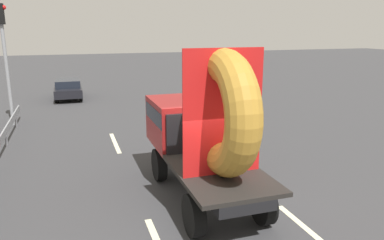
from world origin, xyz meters
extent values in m
plane|color=#38383A|center=(0.00, 0.00, 0.00)|extent=(120.00, 120.00, 0.00)
cylinder|color=black|center=(-1.08, 2.21, 0.48)|extent=(0.28, 0.96, 0.96)
cylinder|color=black|center=(0.62, 2.21, 0.48)|extent=(0.28, 0.96, 0.96)
cylinder|color=black|center=(-1.08, -1.07, 0.48)|extent=(0.28, 0.96, 0.96)
cylinder|color=black|center=(0.62, -1.07, 0.48)|extent=(0.28, 0.96, 0.96)
cube|color=black|center=(-0.23, 0.64, 0.94)|extent=(1.30, 5.30, 0.25)
cube|color=maroon|center=(-0.23, 2.21, 1.74)|extent=(2.00, 2.16, 1.35)
cube|color=black|center=(-0.23, 2.16, 2.04)|extent=(2.02, 2.05, 0.44)
cube|color=black|center=(-0.23, -0.44, 1.12)|extent=(2.00, 3.14, 0.10)
cube|color=black|center=(-0.23, 1.08, 1.72)|extent=(1.80, 0.08, 1.10)
torus|color=#B7842D|center=(-0.23, -0.59, 2.62)|extent=(0.77, 2.89, 2.89)
cube|color=red|center=(-0.23, -0.59, 2.62)|extent=(1.90, 0.03, 2.89)
cylinder|color=black|center=(-4.31, 18.25, 0.29)|extent=(0.20, 0.59, 0.59)
cylinder|color=black|center=(-2.88, 18.25, 0.29)|extent=(0.20, 0.59, 0.59)
cylinder|color=black|center=(-4.31, 15.79, 0.29)|extent=(0.20, 0.59, 0.59)
cylinder|color=black|center=(-2.88, 15.79, 0.29)|extent=(0.20, 0.59, 0.59)
cube|color=black|center=(-3.60, 17.02, 0.55)|extent=(1.65, 3.85, 0.50)
cube|color=black|center=(-3.60, 16.93, 1.03)|extent=(1.49, 2.16, 0.46)
cylinder|color=gray|center=(-6.15, 10.81, 2.31)|extent=(0.16, 0.16, 4.62)
cube|color=black|center=(-6.15, 10.81, 5.07)|extent=(0.30, 0.36, 0.90)
sphere|color=red|center=(-5.98, 10.81, 5.35)|extent=(0.20, 0.20, 0.20)
cylinder|color=slate|center=(-5.97, 7.34, 0.28)|extent=(0.10, 0.10, 0.55)
cylinder|color=slate|center=(-5.97, 10.44, 0.28)|extent=(0.10, 0.10, 0.55)
cube|color=beige|center=(-1.91, 6.39, 0.00)|extent=(0.16, 2.75, 0.01)
cube|color=beige|center=(1.46, -1.59, 0.00)|extent=(0.16, 2.26, 0.01)
cube|color=beige|center=(1.46, 6.46, 0.00)|extent=(0.16, 2.84, 0.01)
camera|label=1|loc=(-3.43, -8.09, 4.48)|focal=34.83mm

